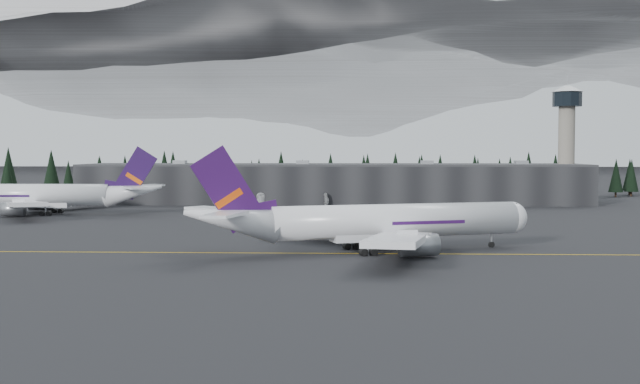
{
  "coord_description": "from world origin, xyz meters",
  "views": [
    {
      "loc": [
        6.38,
        -133.37,
        17.04
      ],
      "look_at": [
        0.0,
        20.0,
        9.0
      ],
      "focal_mm": 45.0,
      "sensor_mm": 36.0,
      "label": 1
    }
  ],
  "objects_px": {
    "terminal": "(334,183)",
    "gse_vehicle_a": "(261,207)",
    "jet_parked": "(47,195)",
    "gse_vehicle_b": "(327,204)",
    "control_tower": "(567,130)",
    "jet_main": "(367,222)"
  },
  "relations": [
    {
      "from": "jet_parked",
      "to": "terminal",
      "type": "bearing_deg",
      "value": -146.53
    },
    {
      "from": "gse_vehicle_b",
      "to": "terminal",
      "type": "bearing_deg",
      "value": 162.84
    },
    {
      "from": "control_tower",
      "to": "gse_vehicle_b",
      "type": "relative_size",
      "value": 9.06
    },
    {
      "from": "terminal",
      "to": "gse_vehicle_a",
      "type": "xyz_separation_m",
      "value": [
        -20.02,
        -31.28,
        -5.62
      ]
    },
    {
      "from": "jet_main",
      "to": "gse_vehicle_b",
      "type": "distance_m",
      "value": 109.35
    },
    {
      "from": "control_tower",
      "to": "gse_vehicle_a",
      "type": "xyz_separation_m",
      "value": [
        -95.02,
        -34.28,
        -22.73
      ]
    },
    {
      "from": "terminal",
      "to": "gse_vehicle_a",
      "type": "height_order",
      "value": "terminal"
    },
    {
      "from": "control_tower",
      "to": "jet_main",
      "type": "bearing_deg",
      "value": -117.37
    },
    {
      "from": "control_tower",
      "to": "jet_parked",
      "type": "height_order",
      "value": "control_tower"
    },
    {
      "from": "terminal",
      "to": "jet_parked",
      "type": "relative_size",
      "value": 2.61
    },
    {
      "from": "jet_parked",
      "to": "gse_vehicle_b",
      "type": "distance_m",
      "value": 80.52
    },
    {
      "from": "jet_parked",
      "to": "gse_vehicle_a",
      "type": "height_order",
      "value": "jet_parked"
    },
    {
      "from": "terminal",
      "to": "gse_vehicle_b",
      "type": "bearing_deg",
      "value": -95.89
    },
    {
      "from": "control_tower",
      "to": "gse_vehicle_b",
      "type": "xyz_separation_m",
      "value": [
        -76.69,
        -19.39,
        -22.7
      ]
    },
    {
      "from": "jet_parked",
      "to": "jet_main",
      "type": "bearing_deg",
      "value": 137.7
    },
    {
      "from": "gse_vehicle_a",
      "to": "gse_vehicle_b",
      "type": "xyz_separation_m",
      "value": [
        18.33,
        14.89,
        0.03
      ]
    },
    {
      "from": "gse_vehicle_b",
      "to": "jet_main",
      "type": "bearing_deg",
      "value": -5.85
    },
    {
      "from": "jet_main",
      "to": "gse_vehicle_b",
      "type": "height_order",
      "value": "jet_main"
    },
    {
      "from": "control_tower",
      "to": "gse_vehicle_a",
      "type": "height_order",
      "value": "control_tower"
    },
    {
      "from": "control_tower",
      "to": "gse_vehicle_b",
      "type": "height_order",
      "value": "control_tower"
    },
    {
      "from": "jet_main",
      "to": "gse_vehicle_a",
      "type": "height_order",
      "value": "jet_main"
    },
    {
      "from": "control_tower",
      "to": "gse_vehicle_a",
      "type": "distance_m",
      "value": 103.54
    }
  ]
}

